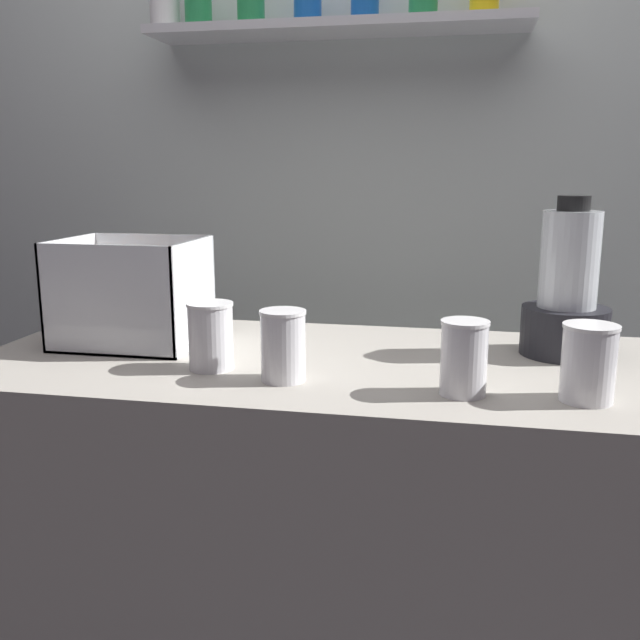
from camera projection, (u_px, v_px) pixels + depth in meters
name	position (u px, v px, depth m)	size (l,w,h in m)	color
counter	(320.00, 559.00, 1.52)	(1.40, 0.64, 0.90)	#9E998E
back_wall_unit	(369.00, 172.00, 2.08)	(2.60, 0.24, 2.50)	silver
carrot_display_bin	(131.00, 313.00, 1.54)	(0.30, 0.24, 0.23)	white
blender_pitcher	(567.00, 297.00, 1.43)	(0.18, 0.18, 0.33)	black
juice_cup_mango_far_left	(211.00, 339.00, 1.34)	(0.09, 0.09, 0.13)	white
juice_cup_orange_left	(283.00, 349.00, 1.27)	(0.08, 0.08, 0.13)	white
juice_cup_orange_middle	(464.00, 360.00, 1.19)	(0.08, 0.08, 0.13)	white
juice_cup_orange_right	(588.00, 367.00, 1.15)	(0.09, 0.09, 0.13)	white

